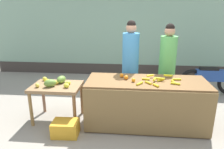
% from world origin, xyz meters
% --- Properties ---
extents(ground_plane, '(24.00, 24.00, 0.00)m').
position_xyz_m(ground_plane, '(0.00, 0.00, 0.00)').
color(ground_plane, gray).
extents(market_wall_back, '(8.88, 0.23, 3.12)m').
position_xyz_m(market_wall_back, '(0.00, 3.17, 1.53)').
color(market_wall_back, '#8CB299').
rests_on(market_wall_back, ground).
extents(fruit_stall_counter, '(2.15, 0.85, 0.86)m').
position_xyz_m(fruit_stall_counter, '(0.42, -0.01, 0.43)').
color(fruit_stall_counter, brown).
rests_on(fruit_stall_counter, ground).
extents(side_table_wooden, '(0.91, 0.66, 0.72)m').
position_xyz_m(side_table_wooden, '(-1.26, 0.00, 0.61)').
color(side_table_wooden, olive).
rests_on(side_table_wooden, ground).
extents(banana_bunch_pile, '(0.81, 0.57, 0.07)m').
position_xyz_m(banana_bunch_pile, '(0.64, -0.03, 0.89)').
color(banana_bunch_pile, gold).
rests_on(banana_bunch_pile, fruit_stall_counter).
extents(orange_pile, '(0.29, 0.31, 0.08)m').
position_xyz_m(orange_pile, '(0.06, 0.04, 0.90)').
color(orange_pile, orange).
rests_on(orange_pile, fruit_stall_counter).
extents(mango_papaya_pile, '(0.68, 0.49, 0.14)m').
position_xyz_m(mango_papaya_pile, '(-1.28, 0.02, 0.78)').
color(mango_papaya_pile, '#D1D63E').
rests_on(mango_papaya_pile, side_table_wooden).
extents(vendor_woman_blue_shirt, '(0.34, 0.34, 1.88)m').
position_xyz_m(vendor_woman_blue_shirt, '(0.12, 0.66, 0.95)').
color(vendor_woman_blue_shirt, '#33333D').
rests_on(vendor_woman_blue_shirt, ground).
extents(vendor_woman_green_shirt, '(0.34, 0.34, 1.82)m').
position_xyz_m(vendor_woman_green_shirt, '(0.88, 0.71, 0.92)').
color(vendor_woman_green_shirt, '#33333D').
rests_on(vendor_woman_green_shirt, ground).
extents(parked_motorcycle, '(1.60, 0.18, 0.88)m').
position_xyz_m(parked_motorcycle, '(2.17, 1.61, 0.40)').
color(parked_motorcycle, black).
rests_on(parked_motorcycle, ground).
extents(produce_crate, '(0.45, 0.34, 0.26)m').
position_xyz_m(produce_crate, '(-0.95, -0.52, 0.13)').
color(produce_crate, gold).
rests_on(produce_crate, ground).
extents(produce_sack, '(0.45, 0.42, 0.53)m').
position_xyz_m(produce_sack, '(-0.55, 0.83, 0.27)').
color(produce_sack, tan).
rests_on(produce_sack, ground).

